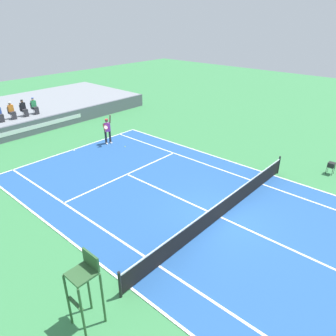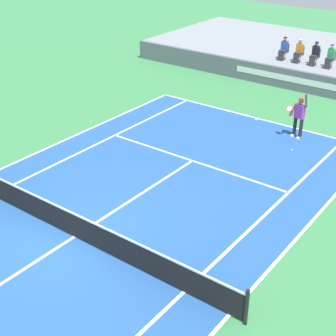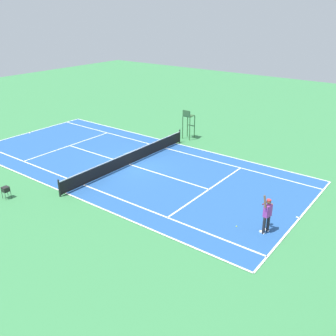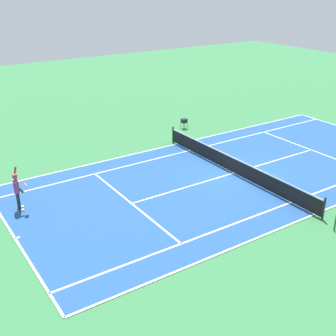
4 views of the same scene
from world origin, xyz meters
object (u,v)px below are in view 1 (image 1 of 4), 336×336
object	(u,v)px
spectator_seated_1	(12,111)
spectator_seated_2	(24,108)
spectator_seated_3	(34,106)
tennis_player	(107,130)
ball_hopper	(331,165)
tennis_ball	(125,146)
umpire_chair	(85,283)

from	to	relation	value
spectator_seated_1	spectator_seated_2	world-z (taller)	same
spectator_seated_3	tennis_player	xyz separation A→B (m)	(1.49, -7.22, -0.73)
spectator_seated_2	ball_hopper	size ratio (longest dim) A/B	1.81
tennis_ball	umpire_chair	distance (m)	13.88
spectator_seated_1	tennis_ball	bearing A→B (deg)	-66.65
spectator_seated_2	umpire_chair	xyz separation A→B (m)	(-7.09, -18.22, -0.17)
tennis_ball	spectator_seated_3	bearing A→B (deg)	102.41
spectator_seated_1	spectator_seated_2	bearing A→B (deg)	0.00
tennis_player	tennis_ball	world-z (taller)	tennis_player
spectator_seated_1	tennis_ball	distance (m)	9.47
spectator_seated_3	tennis_ball	xyz separation A→B (m)	(1.88, -8.55, -1.69)
tennis_player	spectator_seated_3	bearing A→B (deg)	101.69
ball_hopper	tennis_ball	bearing A→B (deg)	113.42
umpire_chair	spectator_seated_3	bearing A→B (deg)	66.38
spectator_seated_2	spectator_seated_1	bearing A→B (deg)	180.00
tennis_player	spectator_seated_1	bearing A→B (deg)	114.59
spectator_seated_1	ball_hopper	bearing A→B (deg)	-66.61
spectator_seated_3	tennis_player	size ratio (longest dim) A/B	0.61
spectator_seated_1	spectator_seated_3	world-z (taller)	same
tennis_player	ball_hopper	bearing A→B (deg)	-67.27
tennis_player	ball_hopper	distance (m)	14.40
spectator_seated_2	umpire_chair	distance (m)	19.55
spectator_seated_1	spectator_seated_3	bearing A→B (deg)	0.00
spectator_seated_3	tennis_ball	size ratio (longest dim) A/B	18.60
spectator_seated_1	ball_hopper	world-z (taller)	spectator_seated_1
tennis_player	umpire_chair	world-z (taller)	umpire_chair
spectator_seated_3	tennis_player	distance (m)	7.41
spectator_seated_2	ball_hopper	world-z (taller)	spectator_seated_2
spectator_seated_2	umpire_chair	world-z (taller)	umpire_chair
spectator_seated_3	umpire_chair	world-z (taller)	umpire_chair
ball_hopper	spectator_seated_3	bearing A→B (deg)	108.99
umpire_chair	tennis_player	bearing A→B (deg)	49.30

